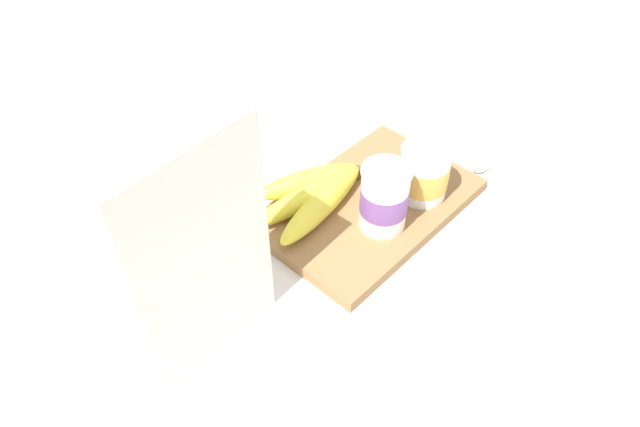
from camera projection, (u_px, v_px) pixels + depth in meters
name	position (u px, v px, depth m)	size (l,w,h in m)	color
ground_plane	(368.00, 210.00, 0.87)	(2.40, 2.40, 0.00)	silver
cutting_board	(369.00, 206.00, 0.87)	(0.31, 0.20, 0.02)	olive
cereal_box	(185.00, 248.00, 0.62)	(0.17, 0.08, 0.30)	white
yogurt_cup_front	(424.00, 173.00, 0.84)	(0.07, 0.07, 0.08)	white
yogurt_cup_back	(384.00, 198.00, 0.79)	(0.07, 0.07, 0.10)	white
banana_bunch	(314.00, 194.00, 0.84)	(0.19, 0.13, 0.04)	yellow
spoon	(489.00, 158.00, 0.95)	(0.13, 0.03, 0.01)	silver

